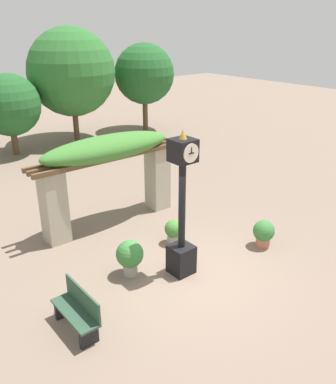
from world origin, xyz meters
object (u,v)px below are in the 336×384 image
at_px(pedestal_clock, 182,215).
at_px(potted_plant_near_right, 130,256).
at_px(park_bench, 78,311).
at_px(potted_plant_near_left, 264,232).
at_px(potted_plant_far_left, 173,231).

height_order(pedestal_clock, potted_plant_near_right, pedestal_clock).
bearing_deg(park_bench, potted_plant_near_right, 115.80).
xyz_separation_m(potted_plant_near_right, park_bench, (-1.84, -0.89, -0.10)).
distance_m(potted_plant_near_left, potted_plant_near_right, 3.72).
xyz_separation_m(potted_plant_near_right, potted_plant_far_left, (1.78, 0.51, -0.15)).
height_order(potted_plant_near_left, potted_plant_near_right, potted_plant_near_right).
relative_size(pedestal_clock, potted_plant_far_left, 5.17).
distance_m(pedestal_clock, park_bench, 3.07).
xyz_separation_m(pedestal_clock, potted_plant_far_left, (0.76, 1.19, -1.15)).
bearing_deg(park_bench, pedestal_clock, 94.29).
bearing_deg(potted_plant_far_left, pedestal_clock, -122.50).
xyz_separation_m(potted_plant_near_left, potted_plant_far_left, (-1.76, 1.65, -0.04)).
distance_m(pedestal_clock, potted_plant_near_right, 1.58).
distance_m(pedestal_clock, potted_plant_near_left, 2.80).
bearing_deg(park_bench, potted_plant_far_left, 111.18).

